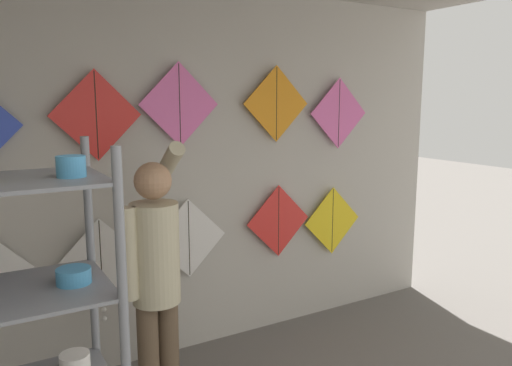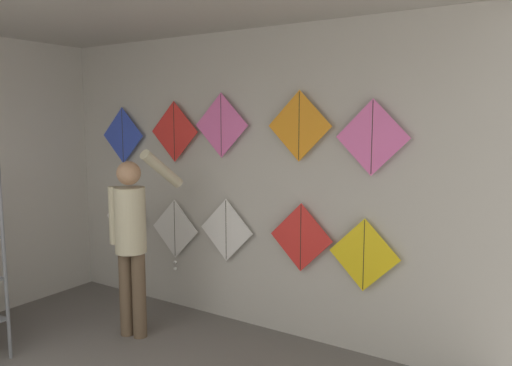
{
  "view_description": "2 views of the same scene",
  "coord_description": "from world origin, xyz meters",
  "px_view_note": "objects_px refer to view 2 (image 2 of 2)",
  "views": [
    {
      "loc": [
        -1.44,
        -0.13,
        1.97
      ],
      "look_at": [
        0.44,
        3.06,
        1.34
      ],
      "focal_mm": 35.0,
      "sensor_mm": 36.0,
      "label": 1
    },
    {
      "loc": [
        2.79,
        -0.52,
        1.99
      ],
      "look_at": [
        0.48,
        3.06,
        1.44
      ],
      "focal_mm": 35.0,
      "sensor_mm": 36.0,
      "label": 2
    }
  ],
  "objects_px": {
    "kite_5": "(123,136)",
    "kite_7": "(221,125)",
    "shopkeeper": "(132,232)",
    "kite_0": "(126,218)",
    "kite_1": "(175,231)",
    "kite_3": "(301,237)",
    "kite_4": "(364,255)",
    "kite_2": "(226,230)",
    "kite_8": "(299,126)",
    "kite_6": "(174,132)",
    "kite_9": "(372,138)"
  },
  "relations": [
    {
      "from": "shopkeeper",
      "to": "kite_5",
      "type": "xyz_separation_m",
      "value": [
        -0.88,
        0.73,
        0.83
      ]
    },
    {
      "from": "kite_0",
      "to": "kite_2",
      "type": "xyz_separation_m",
      "value": [
        1.4,
        0.0,
        0.03
      ]
    },
    {
      "from": "kite_3",
      "to": "kite_9",
      "type": "xyz_separation_m",
      "value": [
        0.62,
        0.0,
        0.89
      ]
    },
    {
      "from": "kite_1",
      "to": "kite_7",
      "type": "distance_m",
      "value": 1.26
    },
    {
      "from": "kite_2",
      "to": "shopkeeper",
      "type": "bearing_deg",
      "value": -125.29
    },
    {
      "from": "kite_6",
      "to": "kite_8",
      "type": "distance_m",
      "value": 1.43
    },
    {
      "from": "kite_2",
      "to": "kite_1",
      "type": "bearing_deg",
      "value": -179.95
    },
    {
      "from": "kite_0",
      "to": "kite_3",
      "type": "height_order",
      "value": "kite_3"
    },
    {
      "from": "kite_1",
      "to": "kite_7",
      "type": "relative_size",
      "value": 1.23
    },
    {
      "from": "kite_3",
      "to": "kite_7",
      "type": "relative_size",
      "value": 1.0
    },
    {
      "from": "kite_4",
      "to": "kite_9",
      "type": "relative_size",
      "value": 1.0
    },
    {
      "from": "kite_5",
      "to": "kite_7",
      "type": "bearing_deg",
      "value": 0.0
    },
    {
      "from": "kite_5",
      "to": "kite_8",
      "type": "relative_size",
      "value": 1.0
    },
    {
      "from": "kite_2",
      "to": "kite_7",
      "type": "distance_m",
      "value": 1.01
    },
    {
      "from": "shopkeeper",
      "to": "kite_2",
      "type": "xyz_separation_m",
      "value": [
        0.52,
        0.73,
        -0.05
      ]
    },
    {
      "from": "kite_0",
      "to": "kite_5",
      "type": "relative_size",
      "value": 1.0
    },
    {
      "from": "kite_0",
      "to": "kite_9",
      "type": "relative_size",
      "value": 1.0
    },
    {
      "from": "kite_5",
      "to": "kite_0",
      "type": "bearing_deg",
      "value": 180.0
    },
    {
      "from": "kite_3",
      "to": "kite_6",
      "type": "height_order",
      "value": "kite_6"
    },
    {
      "from": "kite_4",
      "to": "kite_8",
      "type": "distance_m",
      "value": 1.21
    },
    {
      "from": "kite_9",
      "to": "kite_4",
      "type": "bearing_deg",
      "value": 180.0
    },
    {
      "from": "kite_2",
      "to": "kite_5",
      "type": "distance_m",
      "value": 1.66
    },
    {
      "from": "kite_4",
      "to": "kite_9",
      "type": "bearing_deg",
      "value": 0.0
    },
    {
      "from": "shopkeeper",
      "to": "kite_4",
      "type": "height_order",
      "value": "shopkeeper"
    },
    {
      "from": "shopkeeper",
      "to": "kite_0",
      "type": "bearing_deg",
      "value": 128.29
    },
    {
      "from": "shopkeeper",
      "to": "kite_7",
      "type": "relative_size",
      "value": 2.81
    },
    {
      "from": "kite_0",
      "to": "kite_4",
      "type": "height_order",
      "value": "kite_0"
    },
    {
      "from": "kite_4",
      "to": "kite_6",
      "type": "relative_size",
      "value": 1.0
    },
    {
      "from": "shopkeeper",
      "to": "kite_5",
      "type": "distance_m",
      "value": 1.42
    },
    {
      "from": "kite_4",
      "to": "kite_8",
      "type": "relative_size",
      "value": 1.0
    },
    {
      "from": "kite_3",
      "to": "kite_5",
      "type": "height_order",
      "value": "kite_5"
    },
    {
      "from": "shopkeeper",
      "to": "kite_3",
      "type": "height_order",
      "value": "shopkeeper"
    },
    {
      "from": "shopkeeper",
      "to": "kite_6",
      "type": "relative_size",
      "value": 2.81
    },
    {
      "from": "kite_3",
      "to": "kite_7",
      "type": "distance_m",
      "value": 1.3
    },
    {
      "from": "shopkeeper",
      "to": "kite_5",
      "type": "bearing_deg",
      "value": 128.29
    },
    {
      "from": "kite_1",
      "to": "kite_6",
      "type": "xyz_separation_m",
      "value": [
        0.02,
        0.0,
        1.03
      ]
    },
    {
      "from": "kite_5",
      "to": "kite_7",
      "type": "xyz_separation_m",
      "value": [
        1.35,
        0.0,
        0.12
      ]
    },
    {
      "from": "kite_1",
      "to": "kite_6",
      "type": "distance_m",
      "value": 1.03
    },
    {
      "from": "shopkeeper",
      "to": "kite_0",
      "type": "distance_m",
      "value": 1.15
    },
    {
      "from": "kite_5",
      "to": "kite_8",
      "type": "bearing_deg",
      "value": 0.0
    },
    {
      "from": "kite_2",
      "to": "kite_6",
      "type": "height_order",
      "value": "kite_6"
    },
    {
      "from": "kite_1",
      "to": "kite_5",
      "type": "relative_size",
      "value": 1.23
    },
    {
      "from": "kite_3",
      "to": "kite_4",
      "type": "height_order",
      "value": "kite_3"
    },
    {
      "from": "kite_4",
      "to": "shopkeeper",
      "type": "bearing_deg",
      "value": -159.07
    },
    {
      "from": "kite_7",
      "to": "kite_8",
      "type": "bearing_deg",
      "value": 0.0
    },
    {
      "from": "kite_5",
      "to": "kite_8",
      "type": "xyz_separation_m",
      "value": [
        2.18,
        0.0,
        0.12
      ]
    },
    {
      "from": "kite_8",
      "to": "kite_0",
      "type": "bearing_deg",
      "value": 180.0
    },
    {
      "from": "kite_6",
      "to": "kite_7",
      "type": "height_order",
      "value": "kite_7"
    },
    {
      "from": "kite_4",
      "to": "kite_0",
      "type": "bearing_deg",
      "value": 180.0
    },
    {
      "from": "kite_8",
      "to": "kite_5",
      "type": "bearing_deg",
      "value": 180.0
    }
  ]
}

